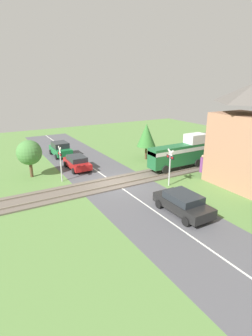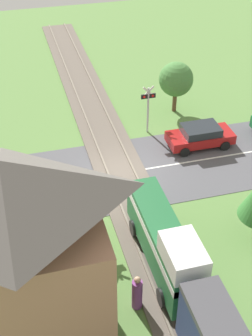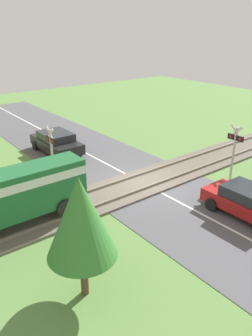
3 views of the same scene
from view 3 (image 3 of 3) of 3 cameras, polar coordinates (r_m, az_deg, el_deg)
The scene contains 8 objects.
ground_plane at distance 17.41m, azimuth 2.99°, elevation -2.71°, with size 60.00×60.00×0.00m, color #5B8442.
road_surface at distance 17.41m, azimuth 2.99°, elevation -2.68°, with size 48.00×6.40×0.02m.
track_bed at distance 17.38m, azimuth 3.00°, elevation -2.51°, with size 2.80×48.00×0.24m.
car_near_crossing at distance 15.12m, azimuth 20.56°, elevation -5.51°, with size 3.90×1.85×1.34m.
car_far_side at distance 21.89m, azimuth -12.04°, elevation 4.46°, with size 4.20×2.03×1.40m.
crossing_signal_west_approach at distance 17.66m, azimuth 18.36°, elevation 3.57°, with size 0.90×0.18×3.15m.
crossing_signal_east_approach at distance 16.86m, azimuth -12.83°, elevation 3.27°, with size 0.90×0.18×3.15m.
tree_roadside_hedge at distance 9.33m, azimuth -7.91°, elevation -8.63°, with size 2.09×2.09×3.99m.
Camera 3 is at (-11.76, 10.34, 7.61)m, focal length 35.00 mm.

